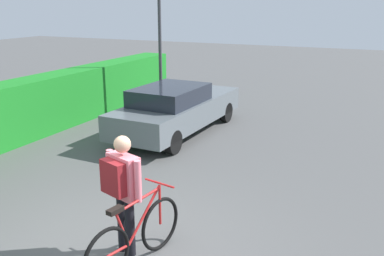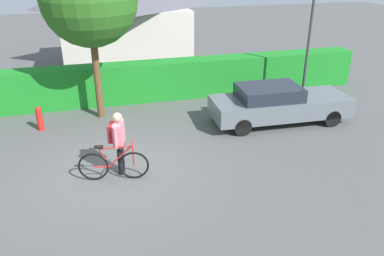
{
  "view_description": "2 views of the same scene",
  "coord_description": "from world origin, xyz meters",
  "px_view_note": "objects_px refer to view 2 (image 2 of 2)",
  "views": [
    {
      "loc": [
        -4.35,
        -3.24,
        3.36
      ],
      "look_at": [
        3.54,
        0.45,
        0.82
      ],
      "focal_mm": 40.67,
      "sensor_mm": 36.0,
      "label": 1
    },
    {
      "loc": [
        -0.38,
        -9.13,
        5.35
      ],
      "look_at": [
        2.13,
        0.32,
        0.84
      ],
      "focal_mm": 36.3,
      "sensor_mm": 36.0,
      "label": 2
    }
  ],
  "objects_px": {
    "bicycle": "(114,165)",
    "street_lamp": "(311,27)",
    "parked_car_near": "(278,103)",
    "fire_hydrant": "(40,118)",
    "person_rider": "(118,137)"
  },
  "relations": [
    {
      "from": "bicycle",
      "to": "street_lamp",
      "type": "relative_size",
      "value": 0.39
    },
    {
      "from": "parked_car_near",
      "to": "fire_hydrant",
      "type": "height_order",
      "value": "parked_car_near"
    },
    {
      "from": "person_rider",
      "to": "fire_hydrant",
      "type": "distance_m",
      "value": 4.08
    },
    {
      "from": "bicycle",
      "to": "fire_hydrant",
      "type": "distance_m",
      "value": 4.19
    },
    {
      "from": "parked_car_near",
      "to": "person_rider",
      "type": "distance_m",
      "value": 5.77
    },
    {
      "from": "bicycle",
      "to": "fire_hydrant",
      "type": "xyz_separation_m",
      "value": [
        -2.07,
        3.64,
        -0.0
      ]
    },
    {
      "from": "person_rider",
      "to": "street_lamp",
      "type": "bearing_deg",
      "value": 25.31
    },
    {
      "from": "person_rider",
      "to": "street_lamp",
      "type": "height_order",
      "value": "street_lamp"
    },
    {
      "from": "street_lamp",
      "to": "fire_hydrant",
      "type": "distance_m",
      "value": 9.74
    },
    {
      "from": "bicycle",
      "to": "fire_hydrant",
      "type": "height_order",
      "value": "bicycle"
    },
    {
      "from": "bicycle",
      "to": "person_rider",
      "type": "bearing_deg",
      "value": 58.84
    },
    {
      "from": "parked_car_near",
      "to": "fire_hydrant",
      "type": "bearing_deg",
      "value": 169.64
    },
    {
      "from": "street_lamp",
      "to": "fire_hydrant",
      "type": "bearing_deg",
      "value": -179.7
    },
    {
      "from": "person_rider",
      "to": "fire_hydrant",
      "type": "xyz_separation_m",
      "value": [
        -2.24,
        3.35,
        -0.62
      ]
    },
    {
      "from": "parked_car_near",
      "to": "fire_hydrant",
      "type": "relative_size",
      "value": 5.73
    }
  ]
}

